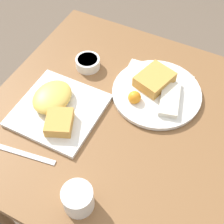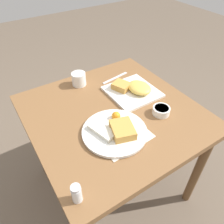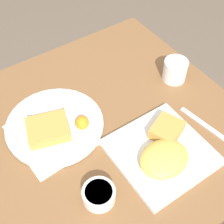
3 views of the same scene
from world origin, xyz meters
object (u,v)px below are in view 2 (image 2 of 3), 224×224
object	(u,v)px
plate_square_near	(133,89)
salt_shaker	(77,194)
sauce_ramekin	(161,110)
butter_knife	(115,78)
plate_oval_far	(115,130)
coffee_mug	(79,79)

from	to	relation	value
plate_square_near	salt_shaker	distance (m)	0.70
sauce_ramekin	butter_knife	bearing A→B (deg)	1.78
sauce_ramekin	butter_knife	distance (m)	0.41
salt_shaker	plate_oval_far	bearing A→B (deg)	-55.89
plate_oval_far	salt_shaker	xyz separation A→B (m)	(-0.20, 0.30, 0.02)
plate_square_near	plate_oval_far	world-z (taller)	plate_square_near
plate_square_near	plate_oval_far	distance (m)	0.35
sauce_ramekin	butter_knife	size ratio (longest dim) A/B	0.45
plate_oval_far	butter_knife	xyz separation A→B (m)	(0.40, -0.26, -0.02)
plate_oval_far	coffee_mug	world-z (taller)	coffee_mug
plate_oval_far	butter_knife	world-z (taller)	plate_oval_far
plate_square_near	butter_knife	distance (m)	0.19
plate_oval_far	salt_shaker	size ratio (longest dim) A/B	3.69
plate_oval_far	sauce_ramekin	distance (m)	0.28
plate_square_near	butter_knife	world-z (taller)	plate_square_near
plate_oval_far	coffee_mug	distance (m)	0.47
butter_knife	coffee_mug	size ratio (longest dim) A/B	2.36
sauce_ramekin	coffee_mug	world-z (taller)	coffee_mug
coffee_mug	sauce_ramekin	bearing A→B (deg)	-153.34
sauce_ramekin	salt_shaker	size ratio (longest dim) A/B	1.07
plate_oval_far	salt_shaker	world-z (taller)	salt_shaker
plate_square_near	sauce_ramekin	xyz separation A→B (m)	(-0.23, -0.01, -0.00)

